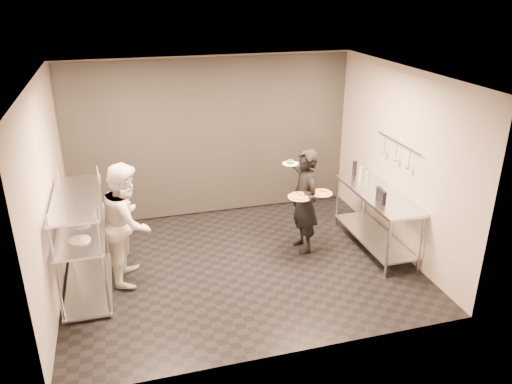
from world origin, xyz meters
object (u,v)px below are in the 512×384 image
object	(u,v)px
pass_rack	(82,238)
chef	(128,222)
pizza_plate_near	(300,196)
prep_counter	(376,211)
bottle_green	(367,179)
pizza_plate_far	(322,193)
pos_monitor	(381,195)
bottle_dark	(355,168)
waiter	(305,202)
bottle_clear	(361,174)
salad_plate	(290,162)

from	to	relation	value
pass_rack	chef	distance (m)	0.62
chef	pizza_plate_near	xyz separation A→B (m)	(2.47, -0.11, 0.15)
prep_counter	bottle_green	xyz separation A→B (m)	(-0.03, 0.33, 0.41)
pizza_plate_far	pos_monitor	bearing A→B (deg)	-19.70
prep_counter	bottle_dark	distance (m)	0.90
waiter	bottle_clear	size ratio (longest dim) A/B	7.18
chef	pizza_plate_far	world-z (taller)	chef
bottle_dark	waiter	bearing A→B (deg)	-152.11
pizza_plate_far	salad_plate	size ratio (longest dim) A/B	1.24
salad_plate	bottle_clear	distance (m)	1.26
prep_counter	pizza_plate_far	size ratio (longest dim) A/B	5.83
bottle_clear	pos_monitor	bearing A→B (deg)	-97.01
chef	bottle_dark	world-z (taller)	chef
pass_rack	bottle_clear	world-z (taller)	pass_rack
pizza_plate_far	salad_plate	bearing A→B (deg)	117.72
waiter	pizza_plate_near	size ratio (longest dim) A/B	4.62
pizza_plate_near	waiter	bearing A→B (deg)	51.33
prep_counter	bottle_green	size ratio (longest dim) A/B	7.99
pizza_plate_far	bottle_dark	bearing A→B (deg)	41.06
pass_rack	pos_monitor	distance (m)	4.23
salad_plate	pizza_plate_near	bearing A→B (deg)	-93.20
pos_monitor	bottle_green	distance (m)	0.64
pizza_plate_near	pos_monitor	bearing A→B (deg)	-15.87
bottle_green	bottle_dark	world-z (taller)	bottle_dark
pass_rack	salad_plate	bearing A→B (deg)	10.30
pizza_plate_near	salad_plate	world-z (taller)	salad_plate
pass_rack	pizza_plate_near	size ratio (longest dim) A/B	4.52
pos_monitor	bottle_green	world-z (taller)	bottle_green
waiter	pizza_plate_far	size ratio (longest dim) A/B	5.30
pos_monitor	prep_counter	bearing A→B (deg)	75.19
chef	pos_monitor	distance (m)	3.64
chef	pos_monitor	xyz separation A→B (m)	(3.61, -0.43, 0.16)
pizza_plate_far	bottle_green	bearing A→B (deg)	20.40
prep_counter	pizza_plate_far	xyz separation A→B (m)	(-0.93, -0.00, 0.41)
pizza_plate_far	waiter	bearing A→B (deg)	127.84
pizza_plate_far	bottle_green	xyz separation A→B (m)	(0.91, 0.34, -0.00)
chef	salad_plate	distance (m)	2.58
pass_rack	bottle_green	world-z (taller)	pass_rack
pizza_plate_near	pizza_plate_far	world-z (taller)	pizza_plate_far
pass_rack	prep_counter	world-z (taller)	pass_rack
bottle_green	waiter	bearing A→B (deg)	-173.99
salad_plate	pass_rack	bearing A→B (deg)	-169.70
bottle_clear	bottle_green	bearing A→B (deg)	-92.93
pizza_plate_near	bottle_dark	bearing A→B (deg)	31.68
salad_plate	bottle_clear	xyz separation A→B (m)	(1.22, 0.01, -0.31)
bottle_green	prep_counter	bearing A→B (deg)	-85.60
salad_plate	bottle_clear	world-z (taller)	salad_plate
pizza_plate_near	pizza_plate_far	size ratio (longest dim) A/B	1.15
chef	bottle_dark	xyz separation A→B (m)	(3.72, 0.66, 0.19)
chef	salad_plate	size ratio (longest dim) A/B	6.86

